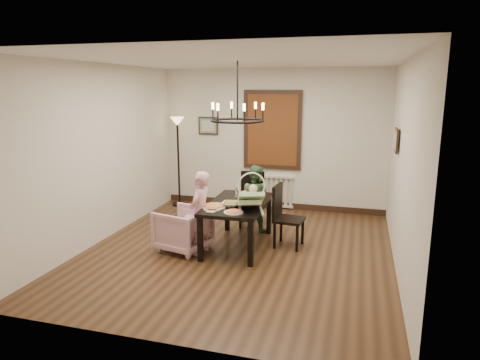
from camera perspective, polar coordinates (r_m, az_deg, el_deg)
The scene contains 17 objects.
room_shell at distance 6.55m, azimuth 0.64°, elevation 3.23°, with size 4.51×5.00×2.81m.
dining_table at distance 6.55m, azimuth -0.32°, elevation -3.72°, with size 0.89×1.53×0.71m.
chair_far at distance 7.59m, azimuth 1.53°, elevation -2.61°, with size 0.42×0.42×0.96m, color black, non-canonical shape.
chair_right at distance 6.64m, azimuth 6.59°, elevation -4.80°, with size 0.43×0.43×0.98m, color black, non-canonical shape.
armchair at distance 6.58m, azimuth -7.60°, elevation -6.50°, with size 0.70×0.71×0.65m, color #E5AFC9.
elderly_woman at distance 6.35m, azimuth -5.30°, elevation -5.32°, with size 0.38×0.25×1.03m, color #D0939A.
seated_man at distance 7.39m, azimuth 1.98°, elevation -3.10°, with size 0.46×0.36×0.94m, color #3E633B.
baby_bouncer at distance 6.07m, azimuth 1.42°, elevation -2.34°, with size 0.42×0.58×0.38m, color #B6DC98, non-canonical shape.
salad_bowl at distance 6.31m, azimuth -1.24°, elevation -3.20°, with size 0.32×0.32×0.08m, color white.
pizza_platter at distance 6.27m, azimuth -3.43°, elevation -3.50°, with size 0.33×0.33×0.04m, color tan.
drinking_glass at distance 6.48m, azimuth 0.66°, elevation -2.49°, with size 0.07×0.07×0.14m, color silver.
window_blinds at distance 8.54m, azimuth 4.33°, elevation 6.67°, with size 1.00×0.03×1.40m, color #5E3312.
radiator at distance 8.77m, azimuth 4.23°, elevation -1.47°, with size 0.92×0.12×0.62m, color silver, non-canonical shape.
picture_back at distance 8.91m, azimuth -4.25°, elevation 7.22°, with size 0.42×0.03×0.36m, color black.
picture_right at distance 6.84m, azimuth 20.13°, elevation 4.98°, with size 0.42×0.03×0.36m, color black.
floor_lamp at distance 8.92m, azimuth -8.20°, elevation 2.28°, with size 0.30×0.30×1.80m, color black, non-canonical shape.
chandelier at distance 6.32m, azimuth -0.34°, elevation 7.92°, with size 0.80×0.80×0.04m, color black.
Camera 1 is at (1.69, -5.87, 2.43)m, focal length 32.00 mm.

